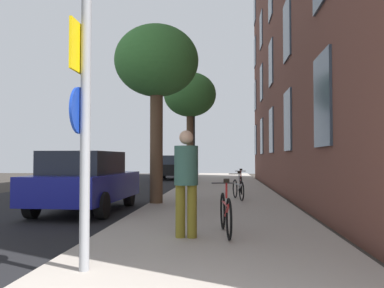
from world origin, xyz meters
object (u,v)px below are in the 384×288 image
Objects in this scene: car_1 at (173,167)px; traffic_light at (192,135)px; tree_near at (157,64)px; bicycle_0 at (226,212)px; bicycle_2 at (241,184)px; sign_post at (84,112)px; bicycle_1 at (238,188)px; pedestrian_0 at (186,176)px; tree_far at (190,96)px; car_0 at (86,181)px.

traffic_light is at bearing -66.41° from car_1.
tree_near is 3.12× the size of bicycle_0.
bicycle_2 is 12.72m from car_1.
tree_near is at bearing 92.86° from sign_post.
bicycle_1 is at bearing -77.47° from traffic_light.
pedestrian_0 is at bearing -81.92° from car_1.
pedestrian_0 reaches higher than bicycle_1.
sign_post is 0.58× the size of tree_far.
traffic_light is at bearing 102.53° from bicycle_1.
traffic_light is 3.06m from tree_far.
tree_far is 7.52m from car_1.
bicycle_0 is 1.03× the size of bicycle_2.
tree_far is 15.05m from pedestrian_0.
car_0 is at bearing 109.16° from sign_post.
traffic_light is 0.93× the size of car_0.
tree_near is 0.90× the size of tree_far.
sign_post reaches higher than car_0.
bicycle_1 is at bearing -74.41° from car_1.
traffic_light is 1.00× the size of car_1.
sign_post is 19.04m from traffic_light.
tree_far is 1.49× the size of car_1.
sign_post is 11.16m from bicycle_2.
car_1 is at bearing 105.64° from tree_far.
car_0 is (-1.89, -10.68, -3.92)m from tree_far.
pedestrian_0 is (-1.07, -6.36, 0.67)m from bicycle_1.
tree_near is 4.70m from bicycle_1.
pedestrian_0 is (-1.24, -8.73, 0.67)m from bicycle_2.
tree_far reaches higher than bicycle_2.
traffic_light is at bearing 107.12° from bicycle_2.
bicycle_1 is at bearing -94.20° from bicycle_2.
bicycle_1 is 2.38m from bicycle_2.
bicycle_0 is (1.94, -16.58, -2.32)m from traffic_light.
bicycle_2 is at bearing -72.88° from traffic_light.
traffic_light is at bearing 94.33° from pedestrian_0.
bicycle_0 is at bearing -82.48° from tree_far.
traffic_light is 13.32m from car_0.
bicycle_2 is 8.85m from pedestrian_0.
tree_far reaches higher than bicycle_1.
car_0 is 16.86m from car_1.
car_0 reaches higher than bicycle_1.
traffic_light is at bearing 96.68° from bicycle_0.
tree_near is (-0.12, -11.77, 1.47)m from traffic_light.
traffic_light is at bearing 91.58° from tree_far.
tree_far is (0.18, 9.41, 0.48)m from tree_near.
tree_near is 9.42m from tree_far.
bicycle_0 is 8.41m from bicycle_2.
bicycle_1 is (0.41, 6.01, -0.03)m from bicycle_0.
car_0 is (-1.83, -13.04, -1.98)m from traffic_light.
car_1 is (-2.95, 20.74, -0.31)m from pedestrian_0.
sign_post is 2.07× the size of bicycle_2.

